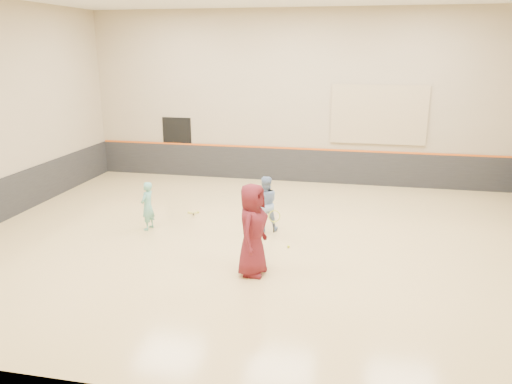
% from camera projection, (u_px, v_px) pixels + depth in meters
% --- Properties ---
extents(room, '(15.04, 12.04, 6.22)m').
position_uv_depth(room, '(265.00, 210.00, 12.36)').
color(room, tan).
rests_on(room, ground).
extents(wainscot_back, '(14.90, 0.04, 1.20)m').
position_uv_depth(wainscot_back, '(296.00, 165.00, 18.04)').
color(wainscot_back, '#232326').
rests_on(wainscot_back, floor).
extents(wainscot_left, '(0.04, 11.90, 1.20)m').
position_uv_depth(wainscot_left, '(2.00, 200.00, 13.89)').
color(wainscot_left, '#232326').
rests_on(wainscot_left, floor).
extents(accent_stripe, '(14.90, 0.03, 0.06)m').
position_uv_depth(accent_stripe, '(296.00, 148.00, 17.85)').
color(accent_stripe, '#D85914').
rests_on(accent_stripe, wall_back).
extents(acoustic_panel, '(3.20, 0.08, 2.00)m').
position_uv_depth(acoustic_panel, '(379.00, 115.00, 16.94)').
color(acoustic_panel, tan).
rests_on(acoustic_panel, wall_back).
extents(doorway, '(1.10, 0.05, 2.20)m').
position_uv_depth(doorway, '(178.00, 147.00, 18.79)').
color(doorway, black).
rests_on(doorway, floor).
extents(girl, '(0.38, 0.52, 1.30)m').
position_uv_depth(girl, '(148.00, 206.00, 13.22)').
color(girl, '#66B1A2').
rests_on(girl, floor).
extents(instructor, '(0.87, 0.77, 1.48)m').
position_uv_depth(instructor, '(265.00, 204.00, 13.12)').
color(instructor, '#829DC9').
rests_on(instructor, floor).
extents(young_man, '(0.76, 1.06, 2.01)m').
position_uv_depth(young_man, '(253.00, 230.00, 10.49)').
color(young_man, '#56141C').
rests_on(young_man, floor).
extents(held_racket, '(0.37, 0.37, 0.63)m').
position_uv_depth(held_racket, '(274.00, 216.00, 12.79)').
color(held_racket, gold).
rests_on(held_racket, instructor).
extents(spare_racket, '(0.76, 0.76, 0.16)m').
position_uv_depth(spare_racket, '(193.00, 210.00, 14.70)').
color(spare_racket, gold).
rests_on(spare_racket, floor).
extents(ball_under_racket, '(0.07, 0.07, 0.07)m').
position_uv_depth(ball_under_racket, '(288.00, 247.00, 12.13)').
color(ball_under_racket, '#D3DE33').
rests_on(ball_under_racket, floor).
extents(ball_in_hand, '(0.07, 0.07, 0.07)m').
position_uv_depth(ball_in_hand, '(254.00, 217.00, 10.21)').
color(ball_in_hand, '#B1C82E').
rests_on(ball_in_hand, young_man).
extents(ball_beside_spare, '(0.07, 0.07, 0.07)m').
position_uv_depth(ball_beside_spare, '(262.00, 214.00, 14.51)').
color(ball_beside_spare, '#CAE234').
rests_on(ball_beside_spare, floor).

